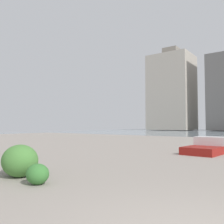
{
  "coord_description": "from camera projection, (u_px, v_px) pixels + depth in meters",
  "views": [
    {
      "loc": [
        -0.75,
        2.95,
        1.49
      ],
      "look_at": [
        6.44,
        -6.65,
        2.11
      ],
      "focal_mm": 38.89,
      "sensor_mm": 36.0,
      "label": 1
    }
  ],
  "objects": [
    {
      "name": "shrub_wide",
      "position": [
        20.0,
        161.0,
        6.9
      ],
      "size": [
        1.08,
        0.97,
        0.92
      ],
      "color": "#477F38",
      "rests_on": "ground"
    },
    {
      "name": "boat",
      "position": [
        211.0,
        148.0,
        13.03
      ],
      "size": [
        1.96,
        4.56,
        0.95
      ],
      "color": "maroon",
      "rests_on": "ground"
    },
    {
      "name": "building_annex",
      "position": [
        172.0,
        92.0,
        70.53
      ],
      "size": [
        11.79,
        10.14,
        23.85
      ],
      "color": "#B2A899",
      "rests_on": "ground"
    },
    {
      "name": "shrub_low",
      "position": [
        18.0,
        162.0,
        7.5
      ],
      "size": [
        0.79,
        0.71,
        0.67
      ],
      "color": "#477F38",
      "rests_on": "ground"
    },
    {
      "name": "shrub_round",
      "position": [
        38.0,
        174.0,
        6.03
      ],
      "size": [
        0.6,
        0.54,
        0.51
      ],
      "color": "#387533",
      "rests_on": "ground"
    }
  ]
}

